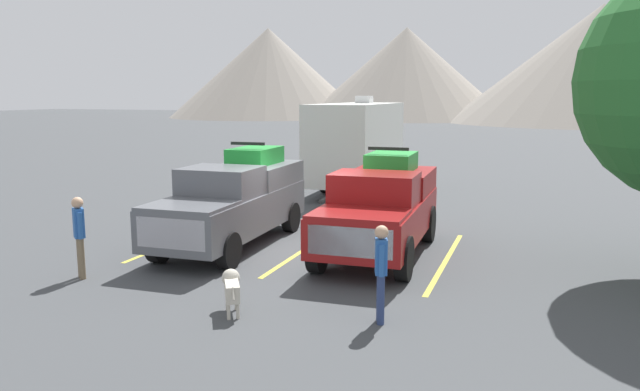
{
  "coord_description": "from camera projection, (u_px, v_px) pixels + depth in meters",
  "views": [
    {
      "loc": [
        5.39,
        -13.58,
        3.85
      ],
      "look_at": [
        0.0,
        1.34,
        1.2
      ],
      "focal_mm": 33.97,
      "sensor_mm": 36.0,
      "label": 1
    }
  ],
  "objects": [
    {
      "name": "ground_plane",
      "position": [
        302.0,
        251.0,
        15.04
      ],
      "size": [
        240.0,
        240.0,
        0.0
      ],
      "primitive_type": "plane",
      "color": "#3F4244"
    },
    {
      "name": "pickup_truck_a",
      "position": [
        235.0,
        199.0,
        15.68
      ],
      "size": [
        2.21,
        5.83,
        2.59
      ],
      "color": "#595B60",
      "rests_on": "ground"
    },
    {
      "name": "pickup_truck_b",
      "position": [
        381.0,
        206.0,
        14.7
      ],
      "size": [
        2.33,
        5.39,
        2.55
      ],
      "color": "maroon",
      "rests_on": "ground"
    },
    {
      "name": "lot_stripe_a",
      "position": [
        187.0,
        237.0,
        16.53
      ],
      "size": [
        0.12,
        5.5,
        0.01
      ],
      "primitive_type": "cube",
      "color": "gold",
      "rests_on": "ground"
    },
    {
      "name": "lot_stripe_b",
      "position": [
        307.0,
        248.0,
        15.36
      ],
      "size": [
        0.12,
        5.5,
        0.01
      ],
      "primitive_type": "cube",
      "color": "gold",
      "rests_on": "ground"
    },
    {
      "name": "lot_stripe_c",
      "position": [
        446.0,
        261.0,
        14.18
      ],
      "size": [
        0.12,
        5.5,
        0.01
      ],
      "primitive_type": "cube",
      "color": "gold",
      "rests_on": "ground"
    },
    {
      "name": "camper_trailer_a",
      "position": [
        357.0,
        141.0,
        24.21
      ],
      "size": [
        2.57,
        8.15,
        3.81
      ],
      "color": "silver",
      "rests_on": "ground"
    },
    {
      "name": "person_a",
      "position": [
        79.0,
        232.0,
        12.7
      ],
      "size": [
        0.33,
        0.32,
        1.75
      ],
      "color": "#726047",
      "rests_on": "ground"
    },
    {
      "name": "person_b",
      "position": [
        381.0,
        267.0,
        10.19
      ],
      "size": [
        0.27,
        0.36,
        1.7
      ],
      "color": "navy",
      "rests_on": "ground"
    },
    {
      "name": "dog",
      "position": [
        232.0,
        286.0,
        10.79
      ],
      "size": [
        0.63,
        0.87,
        0.73
      ],
      "color": "beige",
      "rests_on": "ground"
    },
    {
      "name": "mountain_ridge",
      "position": [
        554.0,
        68.0,
        88.9
      ],
      "size": [
        133.32,
        45.63,
        16.11
      ],
      "color": "gray",
      "rests_on": "ground"
    }
  ]
}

